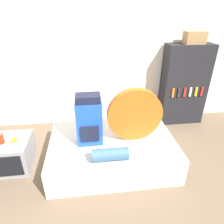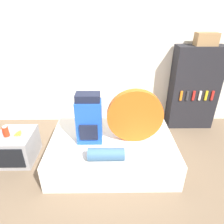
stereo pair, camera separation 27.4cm
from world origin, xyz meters
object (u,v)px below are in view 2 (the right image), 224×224
backpack (89,119)px  tent_bag (135,116)px  canister (6,131)px  cardboard_box (206,39)px  sleeping_roll (106,154)px  bookshelf (194,88)px  television (17,146)px

backpack → tent_bag: tent_bag is taller
canister → cardboard_box: size_ratio=0.46×
sleeping_roll → cardboard_box: 2.55m
backpack → cardboard_box: bearing=30.1°
tent_bag → cardboard_box: (1.28, 1.09, 0.86)m
backpack → bookshelf: bearing=31.0°
backpack → tent_bag: 0.64m
television → cardboard_box: (3.07, 0.99, 1.45)m
backpack → canister: backpack is taller
canister → tent_bag: bearing=-1.9°
backpack → cardboard_box: (1.92, 1.11, 0.90)m
television → cardboard_box: cardboard_box is taller
canister → backpack: bearing=-3.9°
bookshelf → cardboard_box: (0.03, -0.02, 0.89)m
cardboard_box → backpack: bearing=-149.9°
television → sleeping_roll: bearing=-20.7°
bookshelf → sleeping_roll: bearing=-136.8°
television → bookshelf: (3.04, 1.01, 0.56)m
television → backpack: bearing=-5.8°
canister → bookshelf: (3.13, 1.05, 0.25)m
backpack → sleeping_roll: 0.55m
sleeping_roll → bookshelf: (1.64, 1.54, 0.28)m
tent_bag → television: tent_bag is taller
tent_bag → sleeping_roll: 0.67m
sleeping_roll → canister: canister is taller
sleeping_roll → bookshelf: bearing=43.2°
tent_bag → bookshelf: bookshelf is taller
backpack → tent_bag: (0.64, 0.02, 0.03)m
sleeping_roll → canister: bearing=161.6°
backpack → sleeping_roll: (0.24, -0.41, -0.28)m
backpack → television: 1.29m
canister → television: bearing=20.4°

